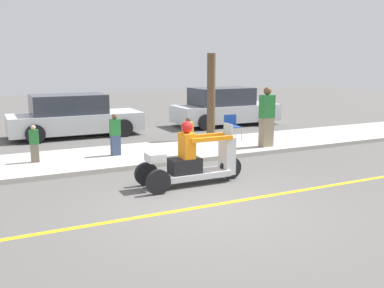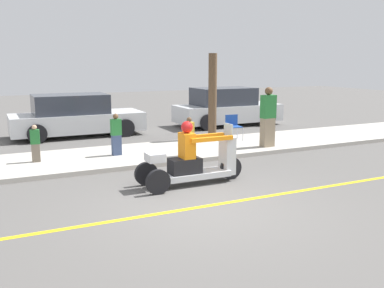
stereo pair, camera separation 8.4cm
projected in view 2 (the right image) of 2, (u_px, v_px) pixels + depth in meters
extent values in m
plane|color=#565451|center=(202.00, 207.00, 7.98)|extent=(60.00, 60.00, 0.00)
cube|color=gold|center=(224.00, 203.00, 8.19)|extent=(24.00, 0.12, 0.01)
cube|color=#B2ADA3|center=(128.00, 156.00, 12.05)|extent=(28.00, 2.80, 0.12)
cylinder|color=black|center=(231.00, 168.00, 9.83)|extent=(0.52, 0.10, 0.52)
cylinder|color=black|center=(158.00, 182.00, 8.70)|extent=(0.52, 0.10, 0.52)
cylinder|color=black|center=(146.00, 174.00, 9.33)|extent=(0.52, 0.10, 0.52)
cube|color=silver|center=(192.00, 175.00, 9.42)|extent=(1.72, 0.50, 0.13)
cube|color=black|center=(185.00, 166.00, 9.30)|extent=(0.69, 0.39, 0.33)
cube|color=silver|center=(227.00, 155.00, 9.73)|extent=(0.24, 0.39, 0.86)
cube|color=silver|center=(228.00, 130.00, 9.62)|extent=(0.03, 0.36, 0.30)
cube|color=silver|center=(155.00, 157.00, 8.96)|extent=(0.36, 0.39, 0.18)
cube|color=orange|center=(187.00, 146.00, 9.24)|extent=(0.26, 0.38, 0.55)
sphere|color=red|center=(187.00, 127.00, 9.16)|extent=(0.26, 0.26, 0.26)
cube|color=#38476B|center=(195.00, 166.00, 9.27)|extent=(0.14, 0.14, 0.33)
cube|color=#38476B|center=(190.00, 164.00, 9.48)|extent=(0.14, 0.14, 0.33)
cube|color=orange|center=(212.00, 139.00, 9.25)|extent=(1.01, 0.09, 0.09)
cube|color=orange|center=(204.00, 136.00, 9.60)|extent=(1.01, 0.09, 0.09)
cube|color=#726656|center=(36.00, 153.00, 11.01)|extent=(0.22, 0.17, 0.47)
cube|color=#267233|center=(35.00, 137.00, 10.93)|extent=(0.25, 0.17, 0.37)
sphere|color=tan|center=(34.00, 127.00, 10.89)|extent=(0.13, 0.13, 0.13)
cube|color=#38476B|center=(117.00, 145.00, 11.80)|extent=(0.26, 0.18, 0.56)
cube|color=#267233|center=(116.00, 127.00, 11.70)|extent=(0.29, 0.18, 0.44)
sphere|color=brown|center=(116.00, 116.00, 11.64)|extent=(0.15, 0.15, 0.15)
cube|color=gray|center=(267.00, 132.00, 12.96)|extent=(0.40, 0.28, 0.87)
cube|color=#267233|center=(268.00, 107.00, 12.81)|extent=(0.44, 0.28, 0.69)
sphere|color=brown|center=(269.00, 91.00, 12.72)|extent=(0.24, 0.24, 0.24)
cube|color=#38476B|center=(189.00, 146.00, 11.76)|extent=(0.24, 0.16, 0.52)
cube|color=gold|center=(189.00, 130.00, 11.67)|extent=(0.26, 0.17, 0.41)
sphere|color=brown|center=(189.00, 120.00, 11.62)|extent=(0.14, 0.14, 0.14)
cylinder|color=#A5A8AD|center=(231.00, 135.00, 13.76)|extent=(0.02, 0.02, 0.44)
cylinder|color=#A5A8AD|center=(243.00, 134.00, 13.90)|extent=(0.02, 0.02, 0.44)
cylinder|color=#A5A8AD|center=(225.00, 133.00, 14.17)|extent=(0.02, 0.02, 0.44)
cylinder|color=#A5A8AD|center=(237.00, 132.00, 14.31)|extent=(0.02, 0.02, 0.44)
cube|color=#1E479E|center=(234.00, 127.00, 14.00)|extent=(0.49, 0.49, 0.02)
cube|color=#1E479E|center=(231.00, 120.00, 14.17)|extent=(0.44, 0.07, 0.38)
cube|color=silver|center=(78.00, 122.00, 15.49)|extent=(4.64, 1.78, 0.66)
cube|color=#2D333D|center=(70.00, 104.00, 15.26)|extent=(2.55, 1.61, 0.68)
cylinder|color=black|center=(125.00, 128.00, 15.37)|extent=(0.64, 0.22, 0.64)
cylinder|color=black|center=(112.00, 122.00, 16.95)|extent=(0.64, 0.22, 0.64)
cylinder|color=black|center=(37.00, 134.00, 14.10)|extent=(0.64, 0.22, 0.64)
cylinder|color=black|center=(32.00, 127.00, 15.68)|extent=(0.64, 0.22, 0.64)
cube|color=silver|center=(228.00, 113.00, 18.11)|extent=(4.45, 1.79, 0.70)
cube|color=#2D333D|center=(223.00, 96.00, 17.88)|extent=(2.45, 1.61, 0.72)
cylinder|color=black|center=(268.00, 118.00, 17.97)|extent=(0.64, 0.22, 0.64)
cylinder|color=black|center=(245.00, 114.00, 19.55)|extent=(0.64, 0.22, 0.64)
cylinder|color=black|center=(207.00, 122.00, 16.74)|extent=(0.64, 0.22, 0.64)
cylinder|color=black|center=(188.00, 117.00, 18.33)|extent=(0.64, 0.22, 0.64)
cylinder|color=brown|center=(213.00, 96.00, 14.16)|extent=(0.28, 0.28, 2.82)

